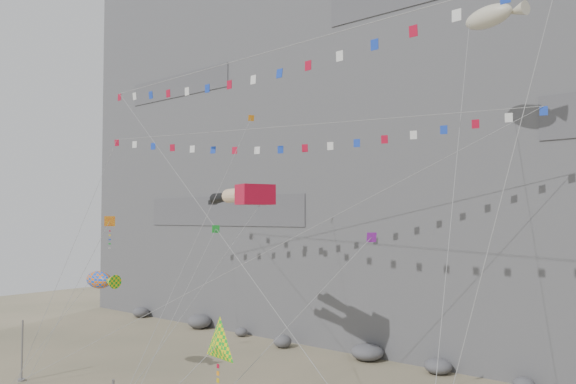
# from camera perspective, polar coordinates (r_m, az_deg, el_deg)

# --- Properties ---
(cliff) EXTENTS (80.00, 28.00, 50.00)m
(cliff) POSITION_cam_1_polar(r_m,az_deg,el_deg) (60.37, 15.54, 10.56)
(cliff) COLOR slate
(cliff) RESTS_ON ground
(talus_boulders) EXTENTS (60.00, 3.00, 1.20)m
(talus_boulders) POSITION_cam_1_polar(r_m,az_deg,el_deg) (46.78, 8.05, -15.86)
(talus_boulders) COLOR #5F5E63
(talus_boulders) RESTS_ON ground
(anchor_pole_left) EXTENTS (0.12, 0.12, 4.19)m
(anchor_pole_left) POSITION_cam_1_polar(r_m,az_deg,el_deg) (44.58, -25.40, -14.33)
(anchor_pole_left) COLOR gray
(anchor_pole_left) RESTS_ON ground
(legs_kite) EXTENTS (7.88, 16.65, 18.55)m
(legs_kite) POSITION_cam_1_polar(r_m,az_deg,el_deg) (38.03, -4.64, -0.38)
(legs_kite) COLOR #B50B26
(legs_kite) RESTS_ON ground
(flag_banner_upper) EXTENTS (31.97, 17.18, 26.04)m
(flag_banner_upper) POSITION_cam_1_polar(r_m,az_deg,el_deg) (40.64, 0.43, 6.71)
(flag_banner_upper) COLOR #B50B26
(flag_banner_upper) RESTS_ON ground
(flag_banner_lower) EXTENTS (33.21, 5.63, 24.88)m
(flag_banner_lower) POSITION_cam_1_polar(r_m,az_deg,el_deg) (34.70, -2.23, 13.95)
(flag_banner_lower) COLOR #B50B26
(flag_banner_lower) RESTS_ON ground
(harlequin_kite) EXTENTS (1.97, 6.48, 12.40)m
(harlequin_kite) POSITION_cam_1_polar(r_m,az_deg,el_deg) (43.96, -17.70, -2.91)
(harlequin_kite) COLOR red
(harlequin_kite) RESTS_ON ground
(fish_windsock) EXTENTS (5.40, 5.09, 8.91)m
(fish_windsock) POSITION_cam_1_polar(r_m,az_deg,el_deg) (41.63, -18.68, -8.46)
(fish_windsock) COLOR orange
(fish_windsock) RESTS_ON ground
(delta_kite) EXTENTS (5.01, 4.71, 7.87)m
(delta_kite) POSITION_cam_1_polar(r_m,az_deg,el_deg) (27.15, -7.17, -15.16)
(delta_kite) COLOR yellow
(delta_kite) RESTS_ON ground
(blimp_windsock) EXTENTS (4.63, 15.43, 27.40)m
(blimp_windsock) POSITION_cam_1_polar(r_m,az_deg,el_deg) (37.33, 19.66, 16.34)
(blimp_windsock) COLOR beige
(blimp_windsock) RESTS_ON ground
(small_kite_a) EXTENTS (5.51, 16.18, 24.91)m
(small_kite_a) POSITION_cam_1_polar(r_m,az_deg,el_deg) (41.91, -4.11, 6.75)
(small_kite_a) COLOR orange
(small_kite_a) RESTS_ON ground
(small_kite_b) EXTENTS (5.41, 11.65, 15.69)m
(small_kite_b) POSITION_cam_1_polar(r_m,az_deg,el_deg) (31.38, 8.23, -4.84)
(small_kite_b) COLOR purple
(small_kite_b) RESTS_ON ground
(small_kite_c) EXTENTS (1.41, 8.28, 13.15)m
(small_kite_c) POSITION_cam_1_polar(r_m,az_deg,el_deg) (33.37, -7.54, -4.15)
(small_kite_c) COLOR green
(small_kite_c) RESTS_ON ground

